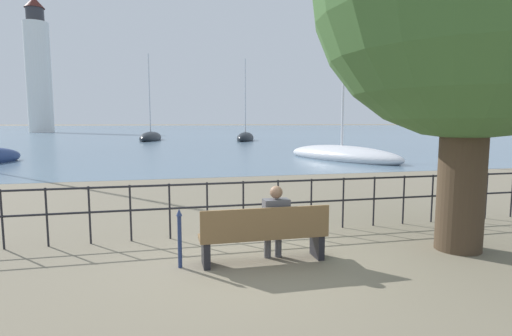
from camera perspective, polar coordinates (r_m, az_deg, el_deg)
The scene contains 10 objects.
ground_plane at distance 6.46m, azimuth 1.03°, elevation -13.17°, with size 1000.00×1000.00×0.00m, color #7A705B.
harbor_water at distance 165.70m, azimuth -12.64°, elevation 5.60°, with size 600.00×300.00×0.01m.
park_bench at distance 6.27m, azimuth 1.19°, elevation -9.57°, with size 2.00×0.45×0.90m.
seated_person_left at distance 6.34m, azimuth 2.80°, elevation -7.35°, with size 0.40×0.35×1.20m.
promenade_railing at distance 7.78m, azimuth -1.83°, elevation -4.49°, with size 12.68×0.04×1.05m.
closed_umbrella at distance 6.15m, azimuth -10.86°, elevation -9.37°, with size 0.09×0.09×0.91m.
sailboat_1 at distance 50.74m, azimuth -14.81°, elevation 4.22°, with size 3.42×8.79×10.87m.
sailboat_2 at distance 48.08m, azimuth -1.52°, elevation 4.32°, with size 3.89×6.45×10.09m.
sailboat_3 at distance 24.06m, azimuth 12.13°, elevation 1.88°, with size 5.28×8.84×12.82m.
harbor_lighthouse at distance 101.81m, azimuth -28.67°, elevation 12.11°, with size 5.15×5.15×29.03m.
Camera 1 is at (-1.49, -5.90, 2.18)m, focal length 28.00 mm.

